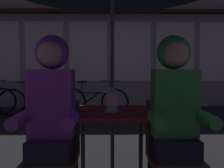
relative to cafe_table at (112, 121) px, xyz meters
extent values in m
cube|color=maroon|center=(0.00, 0.00, 0.08)|extent=(0.72, 0.72, 0.04)
cylinder|color=#2D2319|center=(-0.31, -0.31, -0.29)|extent=(0.04, 0.04, 0.70)
cylinder|color=#2D2319|center=(0.31, -0.31, -0.29)|extent=(0.04, 0.04, 0.70)
cylinder|color=#2D2319|center=(-0.31, 0.31, -0.29)|extent=(0.04, 0.04, 0.70)
cylinder|color=#2D2319|center=(0.31, 0.31, -0.29)|extent=(0.04, 0.04, 0.70)
cylinder|color=#4C4C51|center=(0.00, 0.00, 0.49)|extent=(0.04, 0.04, 2.25)
cube|color=white|center=(-0.01, -0.06, 0.11)|extent=(0.11, 0.11, 0.02)
cube|color=white|center=(-0.01, -0.06, 0.20)|extent=(0.09, 0.09, 0.16)
pyramid|color=white|center=(-0.01, -0.06, 0.31)|extent=(0.11, 0.11, 0.06)
cube|color=#513823|center=(-0.48, -0.44, -0.21)|extent=(0.40, 0.40, 0.04)
cube|color=#513823|center=(-0.48, -0.26, 0.02)|extent=(0.40, 0.03, 0.42)
cube|color=#513823|center=(0.48, -0.44, -0.21)|extent=(0.40, 0.40, 0.04)
cube|color=#513823|center=(0.48, -0.26, 0.02)|extent=(0.40, 0.03, 0.42)
cube|color=black|center=(-0.48, -0.44, -0.11)|extent=(0.32, 0.36, 0.16)
cube|color=purple|center=(-0.48, -0.40, 0.23)|extent=(0.34, 0.22, 0.52)
cylinder|color=purple|center=(-0.30, -0.62, 0.14)|extent=(0.09, 0.30, 0.09)
cylinder|color=purple|center=(-0.66, -0.62, 0.14)|extent=(0.09, 0.30, 0.09)
sphere|color=tan|center=(-0.48, -0.40, 0.62)|extent=(0.21, 0.21, 0.21)
sphere|color=purple|center=(-0.48, -0.35, 0.63)|extent=(0.27, 0.27, 0.27)
cube|color=black|center=(0.48, -0.44, -0.11)|extent=(0.32, 0.36, 0.16)
cube|color=#338C38|center=(0.48, -0.40, 0.23)|extent=(0.34, 0.22, 0.52)
cylinder|color=#338C38|center=(0.66, -0.62, 0.14)|extent=(0.09, 0.30, 0.09)
cylinder|color=#338C38|center=(0.30, -0.62, 0.14)|extent=(0.09, 0.30, 0.09)
sphere|color=tan|center=(0.48, -0.40, 0.62)|extent=(0.21, 0.21, 0.21)
sphere|color=#338C38|center=(0.48, -0.35, 0.63)|extent=(0.27, 0.27, 0.27)
cube|color=#9E9389|center=(-0.61, 5.40, 2.46)|extent=(10.00, 0.60, 6.20)
cube|color=#EAE5C6|center=(-3.13, 5.09, 0.96)|extent=(1.10, 0.02, 1.70)
cube|color=#EAE5C6|center=(-1.87, 5.09, 0.96)|extent=(1.10, 0.02, 1.70)
cube|color=#EAE5C6|center=(-0.61, 5.09, 0.96)|extent=(1.10, 0.02, 1.70)
cube|color=#EAE5C6|center=(0.65, 5.09, 0.96)|extent=(1.10, 0.02, 1.70)
cube|color=#EAE5C6|center=(1.90, 5.09, 0.96)|extent=(1.10, 0.02, 1.70)
cube|color=#EAE5C6|center=(3.16, 5.09, 0.96)|extent=(1.10, 0.02, 1.70)
cube|color=#331914|center=(-0.61, 4.95, 2.06)|extent=(9.00, 0.36, 0.08)
torus|color=black|center=(-2.58, 3.78, -0.31)|extent=(0.65, 0.20, 0.66)
torus|color=black|center=(-1.27, 3.78, -0.31)|extent=(0.65, 0.20, 0.66)
torus|color=black|center=(-2.26, 3.55, -0.31)|extent=(0.65, 0.20, 0.66)
cylinder|color=#236B3D|center=(-1.77, 3.66, -0.09)|extent=(0.82, 0.22, 0.04)
cylinder|color=#236B3D|center=(-1.89, 3.64, -0.28)|extent=(0.60, 0.17, 0.44)
cylinder|color=#236B3D|center=(-2.05, 3.60, 0.03)|extent=(0.02, 0.02, 0.24)
cube|color=black|center=(-2.05, 3.60, 0.16)|extent=(0.21, 0.12, 0.04)
cylinder|color=#236B3D|center=(-1.39, 3.75, 0.05)|extent=(0.02, 0.02, 0.28)
cylinder|color=black|center=(-1.39, 3.75, 0.19)|extent=(0.43, 0.12, 0.02)
torus|color=black|center=(0.12, 3.55, -0.31)|extent=(0.66, 0.17, 0.66)
torus|color=black|center=(-0.89, 3.73, -0.31)|extent=(0.66, 0.17, 0.66)
cylinder|color=black|center=(-0.39, 3.64, -0.09)|extent=(0.83, 0.18, 0.04)
cylinder|color=black|center=(-0.51, 3.66, -0.28)|extent=(0.60, 0.14, 0.44)
cylinder|color=black|center=(-0.67, 3.69, 0.03)|extent=(0.02, 0.02, 0.24)
cube|color=black|center=(-0.67, 3.69, 0.16)|extent=(0.21, 0.11, 0.04)
cylinder|color=black|center=(0.00, 3.57, 0.05)|extent=(0.02, 0.02, 0.28)
cylinder|color=black|center=(0.00, 3.57, 0.19)|extent=(0.44, 0.10, 0.02)
cylinder|color=brown|center=(-2.00, 4.58, -0.47)|extent=(0.36, 0.36, 0.34)
sphere|color=#285B2D|center=(-2.00, 4.58, -0.02)|extent=(0.60, 0.60, 0.60)
camera|label=1|loc=(-0.04, -2.41, 0.51)|focal=41.55mm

